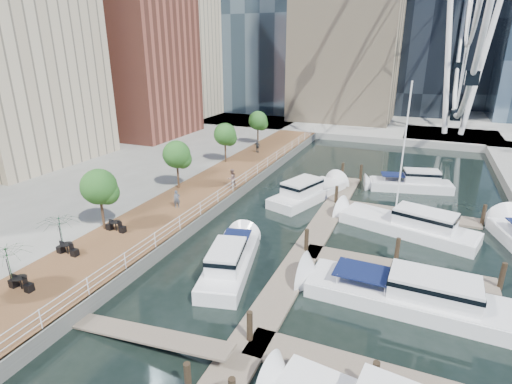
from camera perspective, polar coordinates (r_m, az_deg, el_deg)
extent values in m
plane|color=black|center=(23.46, -5.86, -15.85)|extent=(520.00, 520.00, 0.00)
cube|color=brown|center=(38.86, -7.14, -0.07)|extent=(6.00, 60.00, 1.00)
cube|color=#595954|center=(37.53, -3.15, -0.68)|extent=(0.25, 60.00, 1.00)
cube|color=gray|center=(56.87, -31.61, 3.51)|extent=(48.00, 90.00, 1.00)
cube|color=gray|center=(119.69, 18.46, 12.59)|extent=(200.00, 114.00, 1.00)
cube|color=gray|center=(69.99, 26.18, 7.02)|extent=(14.00, 12.00, 1.00)
cube|color=#6D6051|center=(30.53, 8.18, -6.71)|extent=(2.00, 32.00, 0.20)
cube|color=#6D6051|center=(19.92, 16.71, -24.05)|extent=(12.00, 2.00, 0.20)
cube|color=#6D6051|center=(28.08, 19.19, -10.22)|extent=(12.00, 2.00, 0.20)
cube|color=#6D6051|center=(37.15, 20.40, -2.84)|extent=(12.00, 2.00, 0.20)
cube|color=#BCAD8E|center=(54.29, -32.09, 17.40)|extent=(14.00, 16.00, 26.00)
cube|color=brown|center=(64.19, -15.96, 16.79)|extent=(12.00, 14.00, 20.00)
cube|color=#BCAD8E|center=(80.61, -12.44, 20.41)|extent=(14.00, 16.00, 28.00)
cylinder|color=white|center=(68.62, 25.78, 18.32)|extent=(0.80, 0.80, 26.00)
cylinder|color=white|center=(68.95, 30.10, 17.66)|extent=(0.80, 0.80, 26.00)
cylinder|color=#3F2B1C|center=(31.44, -21.06, -2.90)|extent=(0.20, 0.20, 2.40)
sphere|color=#265B1E|center=(30.74, -21.54, 0.72)|extent=(2.60, 2.60, 2.60)
cylinder|color=#3F2B1C|center=(38.73, -11.07, 2.29)|extent=(0.20, 0.20, 2.40)
sphere|color=#265B1E|center=(38.17, -11.28, 5.30)|extent=(2.60, 2.60, 2.60)
cylinder|color=#3F2B1C|center=(47.03, -4.39, 5.72)|extent=(0.20, 0.20, 2.40)
sphere|color=#265B1E|center=(46.57, -4.46, 8.23)|extent=(2.60, 2.60, 2.60)
cylinder|color=#3F2B1C|center=(55.89, 0.28, 8.05)|extent=(0.20, 0.20, 2.40)
sphere|color=#265B1E|center=(55.50, 0.28, 10.17)|extent=(2.60, 2.60, 2.60)
imported|color=#454E5C|center=(33.99, -11.25, -1.02)|extent=(0.66, 0.63, 1.51)
imported|color=#806058|center=(38.11, -3.48, 1.94)|extent=(1.06, 1.15, 1.90)
imported|color=#2E343A|center=(51.38, 0.22, 6.54)|extent=(0.99, 0.53, 1.60)
imported|color=#0E3516|center=(26.24, -31.90, -9.12)|extent=(3.52, 3.55, 2.54)
imported|color=#0F3721|center=(29.19, -26.18, -5.37)|extent=(3.46, 3.49, 2.45)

